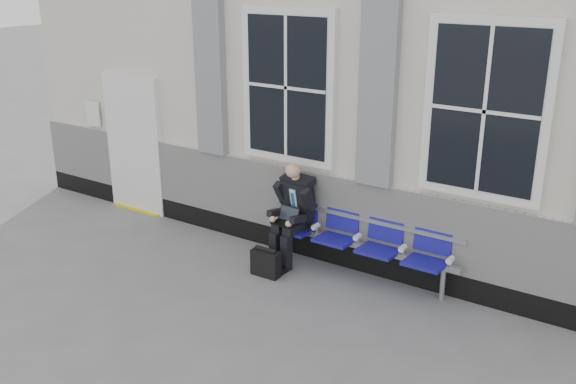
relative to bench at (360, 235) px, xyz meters
The scene contains 5 objects.
ground 1.75m from the bench, 53.04° to the right, with size 70.00×70.00×0.00m, color slate.
station_building 2.89m from the bench, 65.54° to the left, with size 14.40×4.40×4.49m.
bench is the anchor object (origin of this frame).
businessman 0.94m from the bench, behind, with size 0.55×0.73×1.36m.
briefcase 1.23m from the bench, 146.04° to the right, with size 0.38×0.17×0.39m.
Camera 1 is at (2.27, -5.25, 3.71)m, focal length 40.00 mm.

